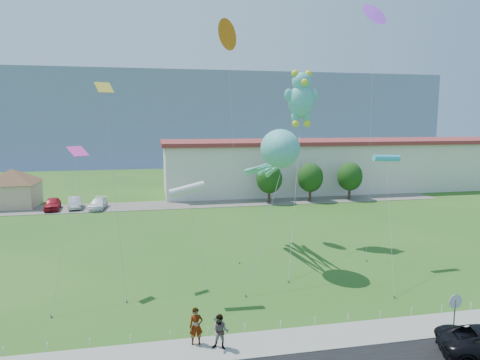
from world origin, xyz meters
name	(u,v)px	position (x,y,z in m)	size (l,w,h in m)	color
ground	(257,320)	(0.00, 0.00, 0.00)	(160.00, 160.00, 0.00)	#235518
sidewalk	(270,343)	(0.00, -2.75, 0.05)	(80.00, 2.50, 0.10)	gray
parking_strip	(197,204)	(0.00, 35.00, 0.03)	(70.00, 6.00, 0.06)	#59544C
hill_ridge	(170,117)	(0.00, 120.00, 12.50)	(160.00, 50.00, 25.00)	slate
pavilion	(12,184)	(-24.00, 38.00, 3.02)	(9.20, 9.20, 5.00)	tan
warehouse	(345,164)	(26.00, 44.00, 4.12)	(61.00, 15.00, 8.20)	beige
stop_sign	(455,306)	(9.50, -4.21, 1.87)	(0.80, 0.07, 2.50)	slate
rope_fence	(263,326)	(0.00, -1.30, 0.25)	(26.05, 0.05, 0.50)	white
tree_near	(269,179)	(10.00, 34.00, 3.39)	(3.60, 3.60, 5.47)	#3F2B19
tree_mid	(310,178)	(16.00, 34.00, 3.39)	(3.60, 3.60, 5.47)	#3F2B19
tree_far	(350,176)	(22.00, 34.00, 3.39)	(3.60, 3.60, 5.47)	#3F2B19
pedestrian_left	(196,326)	(-3.72, -2.18, 1.06)	(0.70, 0.46, 1.91)	gray
pedestrian_right	(220,332)	(-2.59, -2.87, 0.99)	(0.86, 0.67, 1.77)	gray
parked_car_red	(52,204)	(-18.43, 34.67, 0.82)	(1.81, 4.49, 1.53)	#AD1523
parked_car_silver	(75,203)	(-15.80, 35.06, 0.78)	(1.52, 4.37, 1.44)	#B9BAC1
parked_car_white	(98,204)	(-12.80, 34.15, 0.73)	(1.87, 4.59, 1.33)	white
octopus_kite	(275,157)	(3.66, 9.36, 8.52)	(5.11, 11.95, 10.74)	teal
teddy_bear_kite	(301,97)	(7.71, 15.04, 13.48)	(5.86, 11.02, 15.88)	teal
small_kite_orange	(228,40)	(1.58, 18.72, 18.92)	(1.80, 10.02, 20.14)	#D65B17
small_kite_purple	(374,20)	(13.96, 13.84, 20.23)	(3.87, 6.52, 21.49)	#9A36DA
small_kite_cyan	(386,159)	(12.16, 7.63, 8.39)	(3.11, 7.72, 8.89)	#2FB1D6
small_kite_pink	(75,167)	(-10.59, 6.55, 8.40)	(1.91, 5.08, 9.79)	#F937B6
small_kite_white	(187,190)	(-3.59, 3.82, 7.08)	(1.50, 4.59, 7.56)	silver
small_kite_yellow	(107,112)	(-8.67, 8.24, 11.95)	(2.02, 5.68, 14.07)	gold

